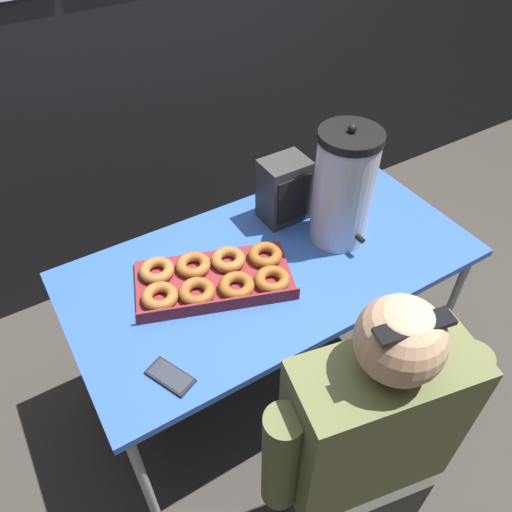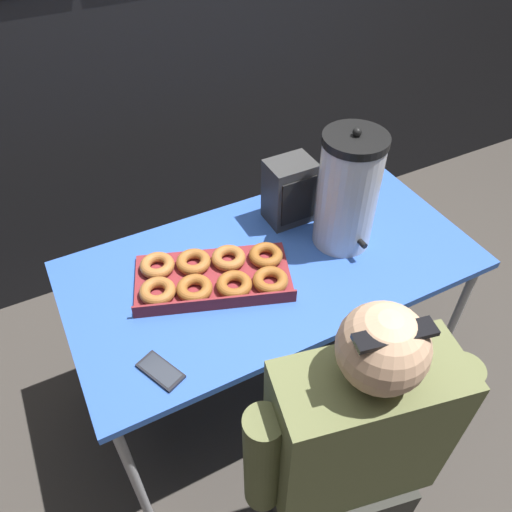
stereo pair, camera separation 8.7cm
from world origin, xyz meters
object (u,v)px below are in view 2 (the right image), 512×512
(coffee_urn, at_px, (348,192))
(space_heater, at_px, (289,192))
(donut_box, at_px, (213,275))
(person_seated, at_px, (349,460))
(cell_phone, at_px, (160,371))

(coffee_urn, bearing_deg, space_heater, 119.44)
(donut_box, xyz_separation_m, space_heater, (0.40, 0.18, 0.10))
(space_heater, height_order, person_seated, person_seated)
(donut_box, xyz_separation_m, coffee_urn, (0.51, -0.02, 0.19))
(space_heater, bearing_deg, coffee_urn, -60.56)
(coffee_urn, relative_size, space_heater, 1.83)
(coffee_urn, height_order, cell_phone, coffee_urn)
(donut_box, bearing_deg, cell_phone, -117.46)
(cell_phone, distance_m, space_heater, 0.82)
(coffee_urn, xyz_separation_m, person_seated, (-0.39, -0.65, -0.40))
(donut_box, bearing_deg, person_seated, -60.25)
(coffee_urn, bearing_deg, cell_phone, -163.01)
(cell_phone, relative_size, space_heater, 0.62)
(cell_phone, bearing_deg, person_seated, -69.26)
(person_seated, bearing_deg, cell_phone, -33.55)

